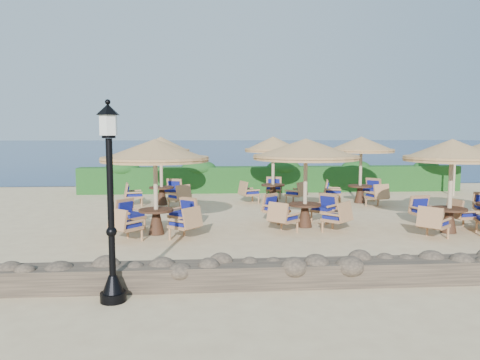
{
  "coord_description": "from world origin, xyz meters",
  "views": [
    {
      "loc": [
        -3.25,
        -14.6,
        2.87
      ],
      "look_at": [
        -2.1,
        0.32,
        1.3
      ],
      "focal_mm": 35.0,
      "sensor_mm": 36.0,
      "label": 1
    }
  ],
  "objects_px": {
    "extra_parasol": "(456,147)",
    "cafe_set_3": "(161,160)",
    "cafe_set_2": "(451,167)",
    "cafe_set_4": "(273,158)",
    "cafe_set_5": "(361,156)",
    "cafe_set_0": "(155,168)",
    "cafe_set_1": "(306,164)",
    "lamp_post": "(111,211)"
  },
  "relations": [
    {
      "from": "extra_parasol",
      "to": "cafe_set_3",
      "type": "height_order",
      "value": "cafe_set_3"
    },
    {
      "from": "lamp_post",
      "to": "cafe_set_1",
      "type": "bearing_deg",
      "value": 51.94
    },
    {
      "from": "cafe_set_5",
      "to": "extra_parasol",
      "type": "bearing_deg",
      "value": 19.08
    },
    {
      "from": "cafe_set_3",
      "to": "cafe_set_4",
      "type": "distance_m",
      "value": 4.48
    },
    {
      "from": "cafe_set_2",
      "to": "cafe_set_4",
      "type": "height_order",
      "value": "same"
    },
    {
      "from": "cafe_set_2",
      "to": "cafe_set_3",
      "type": "bearing_deg",
      "value": 146.25
    },
    {
      "from": "cafe_set_3",
      "to": "cafe_set_5",
      "type": "distance_m",
      "value": 7.88
    },
    {
      "from": "cafe_set_5",
      "to": "cafe_set_3",
      "type": "bearing_deg",
      "value": 179.22
    },
    {
      "from": "cafe_set_1",
      "to": "lamp_post",
      "type": "bearing_deg",
      "value": -128.06
    },
    {
      "from": "extra_parasol",
      "to": "cafe_set_5",
      "type": "distance_m",
      "value": 5.12
    },
    {
      "from": "extra_parasol",
      "to": "cafe_set_2",
      "type": "height_order",
      "value": "cafe_set_2"
    },
    {
      "from": "lamp_post",
      "to": "cafe_set_1",
      "type": "distance_m",
      "value": 7.39
    },
    {
      "from": "cafe_set_4",
      "to": "cafe_set_5",
      "type": "height_order",
      "value": "same"
    },
    {
      "from": "extra_parasol",
      "to": "cafe_set_5",
      "type": "xyz_separation_m",
      "value": [
        -4.83,
        -1.67,
        -0.31
      ]
    },
    {
      "from": "extra_parasol",
      "to": "cafe_set_3",
      "type": "xyz_separation_m",
      "value": [
        -12.71,
        -1.56,
        -0.42
      ]
    },
    {
      "from": "cafe_set_3",
      "to": "cafe_set_4",
      "type": "relative_size",
      "value": 0.99
    },
    {
      "from": "cafe_set_1",
      "to": "cafe_set_2",
      "type": "xyz_separation_m",
      "value": [
        3.89,
        -1.09,
        -0.03
      ]
    },
    {
      "from": "cafe_set_3",
      "to": "cafe_set_5",
      "type": "xyz_separation_m",
      "value": [
        7.88,
        -0.11,
        0.12
      ]
    },
    {
      "from": "extra_parasol",
      "to": "cafe_set_3",
      "type": "relative_size",
      "value": 0.89
    },
    {
      "from": "extra_parasol",
      "to": "cafe_set_5",
      "type": "relative_size",
      "value": 0.88
    },
    {
      "from": "cafe_set_0",
      "to": "cafe_set_5",
      "type": "xyz_separation_m",
      "value": [
        7.56,
        5.17,
        -0.01
      ]
    },
    {
      "from": "cafe_set_2",
      "to": "cafe_set_4",
      "type": "relative_size",
      "value": 1.02
    },
    {
      "from": "lamp_post",
      "to": "cafe_set_5",
      "type": "relative_size",
      "value": 1.2
    },
    {
      "from": "cafe_set_4",
      "to": "extra_parasol",
      "type": "bearing_deg",
      "value": 7.33
    },
    {
      "from": "cafe_set_2",
      "to": "cafe_set_5",
      "type": "bearing_deg",
      "value": 96.83
    },
    {
      "from": "cafe_set_2",
      "to": "cafe_set_5",
      "type": "xyz_separation_m",
      "value": [
        -0.67,
        5.61,
        -0.01
      ]
    },
    {
      "from": "lamp_post",
      "to": "cafe_set_2",
      "type": "bearing_deg",
      "value": 29.22
    },
    {
      "from": "cafe_set_0",
      "to": "cafe_set_1",
      "type": "bearing_deg",
      "value": 8.6
    },
    {
      "from": "cafe_set_3",
      "to": "cafe_set_4",
      "type": "xyz_separation_m",
      "value": [
        4.45,
        0.5,
        0.03
      ]
    },
    {
      "from": "cafe_set_0",
      "to": "cafe_set_2",
      "type": "bearing_deg",
      "value": -3.02
    },
    {
      "from": "extra_parasol",
      "to": "cafe_set_4",
      "type": "bearing_deg",
      "value": -172.67
    },
    {
      "from": "cafe_set_4",
      "to": "cafe_set_3",
      "type": "bearing_deg",
      "value": -173.59
    },
    {
      "from": "lamp_post",
      "to": "cafe_set_4",
      "type": "height_order",
      "value": "lamp_post"
    },
    {
      "from": "cafe_set_1",
      "to": "cafe_set_5",
      "type": "bearing_deg",
      "value": 54.5
    },
    {
      "from": "cafe_set_4",
      "to": "lamp_post",
      "type": "bearing_deg",
      "value": -111.66
    },
    {
      "from": "cafe_set_2",
      "to": "cafe_set_4",
      "type": "bearing_deg",
      "value": 123.42
    },
    {
      "from": "cafe_set_0",
      "to": "cafe_set_5",
      "type": "relative_size",
      "value": 1.09
    },
    {
      "from": "cafe_set_5",
      "to": "cafe_set_4",
      "type": "bearing_deg",
      "value": 169.96
    },
    {
      "from": "cafe_set_3",
      "to": "extra_parasol",
      "type": "bearing_deg",
      "value": 7.01
    },
    {
      "from": "extra_parasol",
      "to": "cafe_set_2",
      "type": "relative_size",
      "value": 0.87
    },
    {
      "from": "cafe_set_0",
      "to": "lamp_post",
      "type": "bearing_deg",
      "value": -92.35
    },
    {
      "from": "lamp_post",
      "to": "cafe_set_0",
      "type": "height_order",
      "value": "lamp_post"
    }
  ]
}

